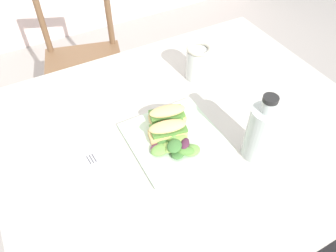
% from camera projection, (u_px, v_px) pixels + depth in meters
% --- Properties ---
extents(ground_plane, '(7.90, 7.90, 0.00)m').
position_uv_depth(ground_plane, '(160.00, 227.00, 1.57)').
color(ground_plane, gray).
extents(dining_table, '(1.12, 0.93, 0.74)m').
position_uv_depth(dining_table, '(186.00, 153.00, 1.10)').
color(dining_table, '#BCB7AD').
rests_on(dining_table, ground).
extents(chair_wooden_far, '(0.49, 0.49, 0.87)m').
position_uv_depth(chair_wooden_far, '(84.00, 61.00, 1.73)').
color(chair_wooden_far, brown).
rests_on(chair_wooden_far, ground).
extents(plate_lunch, '(0.26, 0.26, 0.01)m').
position_uv_depth(plate_lunch, '(174.00, 138.00, 0.97)').
color(plate_lunch, beige).
rests_on(plate_lunch, dining_table).
extents(sandwich_half_front, '(0.12, 0.08, 0.06)m').
position_uv_depth(sandwich_half_front, '(167.00, 130.00, 0.94)').
color(sandwich_half_front, '#DBB270').
rests_on(sandwich_half_front, plate_lunch).
extents(sandwich_half_back, '(0.12, 0.08, 0.06)m').
position_uv_depth(sandwich_half_back, '(167.00, 114.00, 0.99)').
color(sandwich_half_back, '#DBB270').
rests_on(sandwich_half_back, plate_lunch).
extents(salad_mixed_greens, '(0.13, 0.12, 0.03)m').
position_uv_depth(salad_mixed_greens, '(174.00, 144.00, 0.93)').
color(salad_mixed_greens, '#6B9E47').
rests_on(salad_mixed_greens, plate_lunch).
extents(napkin_folded, '(0.11, 0.22, 0.00)m').
position_uv_depth(napkin_folded, '(103.00, 180.00, 0.87)').
color(napkin_folded, white).
rests_on(napkin_folded, dining_table).
extents(fork_on_napkin, '(0.03, 0.19, 0.00)m').
position_uv_depth(fork_on_napkin, '(100.00, 174.00, 0.88)').
color(fork_on_napkin, silver).
rests_on(fork_on_napkin, napkin_folded).
extents(bottle_cold_brew, '(0.08, 0.08, 0.21)m').
position_uv_depth(bottle_cold_brew, '(260.00, 135.00, 0.88)').
color(bottle_cold_brew, '#472819').
rests_on(bottle_cold_brew, dining_table).
extents(mason_jar_iced_tea, '(0.08, 0.08, 0.12)m').
position_uv_depth(mason_jar_iced_tea, '(198.00, 64.00, 1.13)').
color(mason_jar_iced_tea, '#C67528').
rests_on(mason_jar_iced_tea, dining_table).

